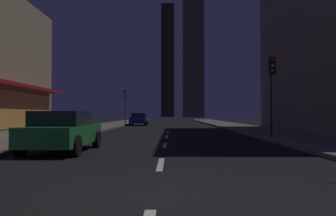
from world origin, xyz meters
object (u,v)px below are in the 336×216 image
object	(u,v)px
traffic_light_far_left	(125,99)
street_lamp_right	(318,7)
traffic_light_near_right	(272,79)
car_parked_far	(139,119)
car_parked_near	(63,131)
fire_hydrant_far_left	(85,126)

from	to	relation	value
traffic_light_far_left	street_lamp_right	world-z (taller)	street_lamp_right
traffic_light_far_left	traffic_light_near_right	bearing A→B (deg)	-64.64
car_parked_far	traffic_light_far_left	bearing A→B (deg)	135.79
car_parked_near	fire_hydrant_far_left	xyz separation A→B (m)	(-2.30, 11.55, -0.29)
fire_hydrant_far_left	traffic_light_far_left	distance (m)	17.14
traffic_light_near_right	street_lamp_right	size ratio (longest dim) A/B	0.64
traffic_light_near_right	fire_hydrant_far_left	bearing A→B (deg)	151.08
street_lamp_right	traffic_light_near_right	bearing A→B (deg)	88.76
traffic_light_near_right	traffic_light_far_left	size ratio (longest dim) A/B	1.00
car_parked_far	street_lamp_right	world-z (taller)	street_lamp_right
fire_hydrant_far_left	traffic_light_near_right	size ratio (longest dim) A/B	0.16
car_parked_far	traffic_light_near_right	bearing A→B (deg)	-66.93
traffic_light_near_right	street_lamp_right	bearing A→B (deg)	-91.24
fire_hydrant_far_left	traffic_light_far_left	bearing A→B (deg)	88.65
car_parked_near	traffic_light_near_right	size ratio (longest dim) A/B	1.01
car_parked_far	car_parked_near	bearing A→B (deg)	-90.00
car_parked_near	traffic_light_far_left	world-z (taller)	traffic_light_far_left
car_parked_near	traffic_light_near_right	world-z (taller)	traffic_light_near_right
car_parked_far	traffic_light_far_left	world-z (taller)	traffic_light_far_left
fire_hydrant_far_left	street_lamp_right	xyz separation A→B (m)	(11.28, -11.84, 4.61)
traffic_light_near_right	street_lamp_right	xyz separation A→B (m)	(-0.12, -5.54, 1.87)
car_parked_far	traffic_light_near_right	xyz separation A→B (m)	(9.10, -21.36, 2.45)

